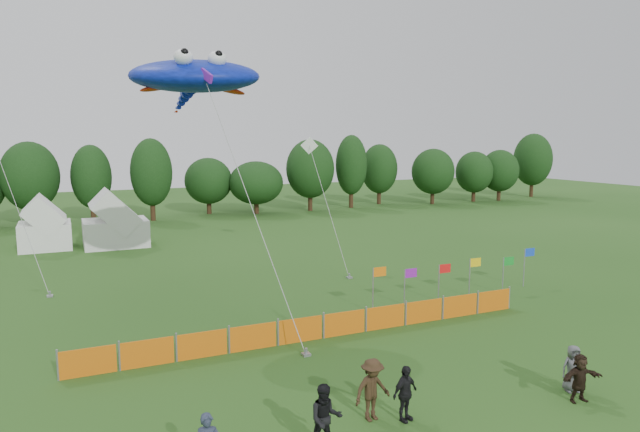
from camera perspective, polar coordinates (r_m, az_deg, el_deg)
name	(u,v)px	position (r m, az deg, el deg)	size (l,w,h in m)	color
ground	(401,407)	(18.67, 8.07, -18.43)	(160.00, 160.00, 0.00)	#234C16
treeline	(176,177)	(60.07, -14.17, 3.79)	(104.57, 8.78, 8.36)	#382314
tent_left	(45,227)	(46.92, -25.82, -1.01)	(3.64, 3.64, 3.22)	white
tent_right	(115,224)	(45.99, -19.79, -0.79)	(4.70, 3.76, 3.31)	silver
barrier_fence	(323,327)	(23.94, 0.26, -11.00)	(19.90, 0.06, 1.00)	#D4600B
flag_row	(458,273)	(30.25, 13.62, -5.51)	(10.73, 0.71, 2.16)	gray
spectator_b	(326,419)	(15.87, 0.56, -19.60)	(0.90, 0.70, 1.86)	black
spectator_c	(372,390)	(17.48, 5.25, -16.90)	(1.21, 0.69, 1.87)	#342314
spectator_d	(405,393)	(17.60, 8.50, -17.14)	(0.98, 0.41, 1.67)	black
spectator_e	(573,368)	(20.93, 23.96, -13.76)	(0.76, 0.49, 1.55)	#4F5055
spectator_f	(580,378)	(20.27, 24.55, -14.52)	(1.43, 0.46, 1.55)	black
stingray_kite	(194,78)	(27.23, -12.53, 13.36)	(6.85, 14.82, 12.00)	#0D24C0
small_kite_white	(320,181)	(36.32, 0.02, 3.47)	(1.15, 5.84, 8.28)	white
small_kite_dark	(0,162)	(38.44, -29.32, 4.69)	(4.82, 11.87, 12.95)	black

